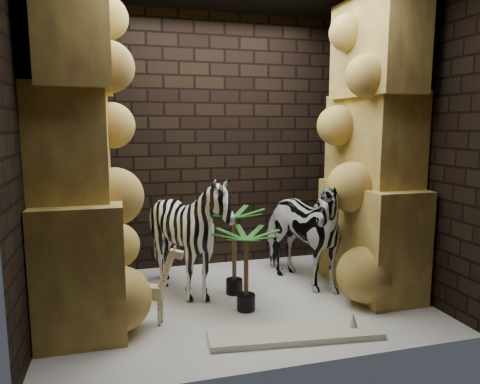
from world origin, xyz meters
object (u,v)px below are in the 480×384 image
object	(u,v)px
zebra_right	(297,222)
giraffe_toy	(149,283)
palm_back	(246,270)
surfboard	(295,334)
palm_front	(234,251)
zebra_left	(190,242)

from	to	relation	value
zebra_right	giraffe_toy	distance (m)	1.72
palm_back	surfboard	xyz separation A→B (m)	(0.24, -0.61, -0.36)
palm_front	surfboard	xyz separation A→B (m)	(0.24, -1.04, -0.42)
giraffe_toy	zebra_left	bearing A→B (deg)	73.61
zebra_left	giraffe_toy	size ratio (longest dim) A/B	1.72
zebra_left	palm_back	size ratio (longest dim) A/B	1.62
zebra_right	palm_back	xyz separation A→B (m)	(-0.71, -0.50, -0.30)
zebra_left	giraffe_toy	distance (m)	0.70
palm_front	surfboard	size ratio (longest dim) A/B	0.63
giraffe_toy	palm_front	world-z (taller)	palm_front
zebra_right	zebra_left	size ratio (longest dim) A/B	1.09
zebra_right	palm_back	size ratio (longest dim) A/B	1.77
palm_front	surfboard	distance (m)	1.15
palm_front	palm_back	size ratio (longest dim) A/B	1.15
zebra_right	surfboard	distance (m)	1.38
zebra_right	palm_back	world-z (taller)	zebra_right
surfboard	palm_back	bearing A→B (deg)	117.58
zebra_right	zebra_left	distance (m)	1.17
palm_front	palm_back	xyz separation A→B (m)	(0.00, -0.43, -0.06)
zebra_left	surfboard	distance (m)	1.38
zebra_left	palm_back	distance (m)	0.66
palm_front	giraffe_toy	bearing A→B (deg)	-151.36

